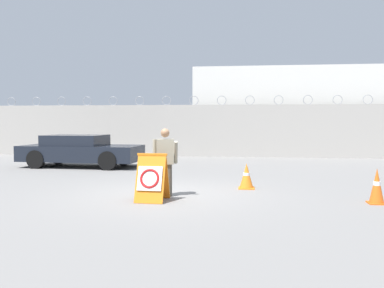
% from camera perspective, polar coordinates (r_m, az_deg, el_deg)
% --- Properties ---
extents(ground_plane, '(90.00, 90.00, 0.00)m').
position_cam_1_polar(ground_plane, '(10.76, -3.32, -6.70)').
color(ground_plane, gray).
extents(perimeter_wall, '(36.00, 0.30, 3.07)m').
position_cam_1_polar(perimeter_wall, '(21.66, 2.10, 1.81)').
color(perimeter_wall, '#ADA8A0').
rests_on(perimeter_wall, ground_plane).
extents(building_block, '(9.82, 6.75, 4.65)m').
position_cam_1_polar(building_block, '(25.85, 11.92, 4.20)').
color(building_block, silver).
rests_on(building_block, ground_plane).
extents(barricade_sign, '(0.70, 0.81, 1.10)m').
position_cam_1_polar(barricade_sign, '(9.81, -5.39, -4.46)').
color(barricade_sign, orange).
rests_on(barricade_sign, ground_plane).
extents(security_guard, '(0.64, 0.37, 1.65)m').
position_cam_1_polar(security_guard, '(10.33, -3.60, -2.05)').
color(security_guard, '#514C42').
rests_on(security_guard, ground_plane).
extents(traffic_cone_near, '(0.37, 0.37, 0.79)m').
position_cam_1_polar(traffic_cone_near, '(10.33, 23.41, -5.19)').
color(traffic_cone_near, orange).
rests_on(traffic_cone_near, ground_plane).
extents(traffic_cone_mid, '(0.43, 0.43, 0.68)m').
position_cam_1_polar(traffic_cone_mid, '(11.65, 7.28, -4.28)').
color(traffic_cone_mid, orange).
rests_on(traffic_cone_mid, ground_plane).
extents(parked_car_front_coupe, '(4.77, 2.17, 1.26)m').
position_cam_1_polar(parked_car_front_coupe, '(17.45, -14.69, -0.84)').
color(parked_car_front_coupe, black).
rests_on(parked_car_front_coupe, ground_plane).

